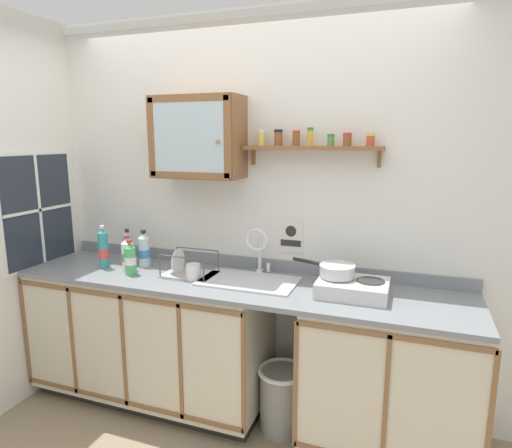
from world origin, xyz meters
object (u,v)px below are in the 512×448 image
at_px(hot_plate_stove, 353,288).
at_px(saucepan, 336,270).
at_px(bottle_water_blue_0, 128,248).
at_px(warning_sign, 291,236).
at_px(bottle_water_clear_1, 144,250).
at_px(trash_bin, 282,398).
at_px(dish_rack, 188,271).
at_px(bottle_detergent_teal_3, 103,249).
at_px(sink, 250,284).
at_px(bottle_soda_green_4, 130,259).
at_px(wall_cabinet, 198,137).
at_px(bottle_opaque_white_2, 128,255).
at_px(mug, 193,272).

relative_size(hot_plate_stove, saucepan, 1.01).
height_order(hot_plate_stove, bottle_water_blue_0, bottle_water_blue_0).
distance_m(hot_plate_stove, warning_sign, 0.58).
height_order(bottle_water_clear_1, trash_bin, bottle_water_clear_1).
bearing_deg(dish_rack, hot_plate_stove, -0.57).
relative_size(hot_plate_stove, bottle_detergent_teal_3, 1.33).
relative_size(sink, saucepan, 1.53).
distance_m(bottle_soda_green_4, dish_rack, 0.38).
relative_size(bottle_water_blue_0, dish_rack, 0.74).
distance_m(wall_cabinet, warning_sign, 0.88).
distance_m(bottle_soda_green_4, trash_bin, 1.31).
relative_size(bottle_water_blue_0, bottle_detergent_teal_3, 0.85).
xyz_separation_m(sink, saucepan, (0.54, -0.01, 0.15)).
height_order(saucepan, wall_cabinet, wall_cabinet).
height_order(hot_plate_stove, bottle_opaque_white_2, bottle_opaque_white_2).
relative_size(hot_plate_stove, wall_cabinet, 0.66).
bearing_deg(bottle_opaque_white_2, bottle_soda_green_4, -43.63).
distance_m(bottle_water_blue_0, wall_cabinet, 0.94).
bearing_deg(wall_cabinet, hot_plate_stove, -9.26).
distance_m(saucepan, mug, 0.89).
height_order(dish_rack, warning_sign, warning_sign).
height_order(wall_cabinet, warning_sign, wall_cabinet).
height_order(mug, trash_bin, mug).
bearing_deg(bottle_soda_green_4, mug, 4.62).
bearing_deg(bottle_detergent_teal_3, hot_plate_stove, 1.33).
bearing_deg(hot_plate_stove, bottle_soda_green_4, -175.93).
bearing_deg(mug, warning_sign, 34.22).
xyz_separation_m(bottle_soda_green_4, warning_sign, (0.97, 0.40, 0.15)).
bearing_deg(warning_sign, dish_rack, -154.96).
bearing_deg(bottle_soda_green_4, trash_bin, 2.86).
distance_m(wall_cabinet, trash_bin, 1.73).
xyz_separation_m(bottle_detergent_teal_3, mug, (0.70, -0.03, -0.08)).
distance_m(bottle_water_clear_1, bottle_opaque_white_2, 0.13).
bearing_deg(saucepan, bottle_opaque_white_2, -177.68).
bearing_deg(bottle_water_clear_1, trash_bin, -7.46).
distance_m(bottle_water_blue_0, warning_sign, 1.17).
xyz_separation_m(bottle_soda_green_4, trash_bin, (1.03, 0.05, -0.81)).
bearing_deg(bottle_water_clear_1, saucepan, -2.70).
bearing_deg(saucepan, wall_cabinet, 171.21).
bearing_deg(hot_plate_stove, sink, 177.36).
xyz_separation_m(saucepan, bottle_water_blue_0, (-1.50, 0.08, -0.02)).
xyz_separation_m(saucepan, bottle_opaque_white_2, (-1.40, -0.06, -0.02)).
height_order(dish_rack, trash_bin, dish_rack).
bearing_deg(saucepan, dish_rack, -179.19).
distance_m(hot_plate_stove, bottle_detergent_teal_3, 1.69).
height_order(bottle_soda_green_4, warning_sign, warning_sign).
bearing_deg(wall_cabinet, dish_rack, -95.02).
relative_size(sink, hot_plate_stove, 1.52).
bearing_deg(dish_rack, bottle_water_blue_0, 169.74).
distance_m(bottle_detergent_teal_3, mug, 0.71).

